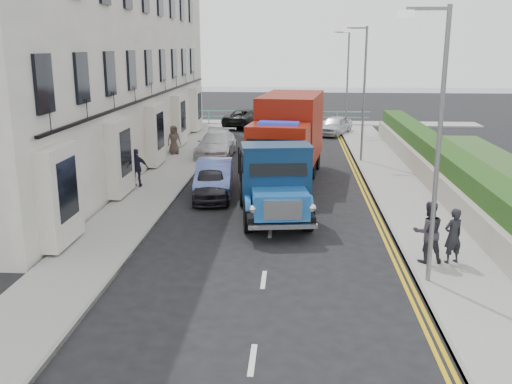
{
  "coord_description": "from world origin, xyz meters",
  "views": [
    {
      "loc": [
        0.77,
        -16.11,
        6.09
      ],
      "look_at": [
        -0.48,
        1.94,
        1.4
      ],
      "focal_mm": 40.0,
      "sensor_mm": 36.0,
      "label": 1
    }
  ],
  "objects_px": {
    "lamp_mid": "(362,86)",
    "bedford_lorry": "(275,187)",
    "pedestrian_east_near": "(453,236)",
    "parked_car_front": "(211,184)",
    "lamp_near": "(435,133)",
    "lamp_far": "(346,76)",
    "red_lorry": "(288,135)"
  },
  "relations": [
    {
      "from": "parked_car_front",
      "to": "pedestrian_east_near",
      "type": "relative_size",
      "value": 2.25
    },
    {
      "from": "lamp_near",
      "to": "lamp_far",
      "type": "height_order",
      "value": "same"
    },
    {
      "from": "bedford_lorry",
      "to": "parked_car_front",
      "type": "height_order",
      "value": "bedford_lorry"
    },
    {
      "from": "parked_car_front",
      "to": "lamp_mid",
      "type": "bearing_deg",
      "value": 41.91
    },
    {
      "from": "bedford_lorry",
      "to": "pedestrian_east_near",
      "type": "height_order",
      "value": "bedford_lorry"
    },
    {
      "from": "lamp_mid",
      "to": "parked_car_front",
      "type": "height_order",
      "value": "lamp_mid"
    },
    {
      "from": "lamp_mid",
      "to": "lamp_near",
      "type": "bearing_deg",
      "value": -90.0
    },
    {
      "from": "lamp_mid",
      "to": "parked_car_front",
      "type": "distance_m",
      "value": 10.97
    },
    {
      "from": "lamp_near",
      "to": "red_lorry",
      "type": "bearing_deg",
      "value": 107.37
    },
    {
      "from": "lamp_near",
      "to": "pedestrian_east_near",
      "type": "distance_m",
      "value": 3.51
    },
    {
      "from": "pedestrian_east_near",
      "to": "lamp_mid",
      "type": "bearing_deg",
      "value": -110.13
    },
    {
      "from": "red_lorry",
      "to": "pedestrian_east_near",
      "type": "distance_m",
      "value": 11.61
    },
    {
      "from": "lamp_mid",
      "to": "red_lorry",
      "type": "relative_size",
      "value": 0.92
    },
    {
      "from": "lamp_far",
      "to": "bedford_lorry",
      "type": "relative_size",
      "value": 1.15
    },
    {
      "from": "bedford_lorry",
      "to": "red_lorry",
      "type": "relative_size",
      "value": 0.8
    },
    {
      "from": "lamp_far",
      "to": "pedestrian_east_near",
      "type": "height_order",
      "value": "lamp_far"
    },
    {
      "from": "pedestrian_east_near",
      "to": "lamp_far",
      "type": "bearing_deg",
      "value": -111.78
    },
    {
      "from": "lamp_far",
      "to": "pedestrian_east_near",
      "type": "distance_m",
      "value": 24.9
    },
    {
      "from": "lamp_mid",
      "to": "bedford_lorry",
      "type": "bearing_deg",
      "value": -110.39
    },
    {
      "from": "lamp_near",
      "to": "lamp_mid",
      "type": "distance_m",
      "value": 16.0
    },
    {
      "from": "lamp_mid",
      "to": "red_lorry",
      "type": "distance_m",
      "value": 5.89
    },
    {
      "from": "lamp_near",
      "to": "lamp_far",
      "type": "relative_size",
      "value": 1.0
    },
    {
      "from": "lamp_near",
      "to": "bedford_lorry",
      "type": "bearing_deg",
      "value": 128.55
    },
    {
      "from": "lamp_near",
      "to": "red_lorry",
      "type": "xyz_separation_m",
      "value": [
        -3.71,
        11.85,
        -1.94
      ]
    },
    {
      "from": "lamp_near",
      "to": "parked_car_front",
      "type": "relative_size",
      "value": 1.95
    },
    {
      "from": "lamp_mid",
      "to": "bedford_lorry",
      "type": "relative_size",
      "value": 1.15
    },
    {
      "from": "lamp_far",
      "to": "pedestrian_east_near",
      "type": "relative_size",
      "value": 4.4
    },
    {
      "from": "lamp_near",
      "to": "bedford_lorry",
      "type": "height_order",
      "value": "lamp_near"
    },
    {
      "from": "pedestrian_east_near",
      "to": "bedford_lorry",
      "type": "bearing_deg",
      "value": -60.71
    },
    {
      "from": "lamp_near",
      "to": "bedford_lorry",
      "type": "xyz_separation_m",
      "value": [
        -4.06,
        5.09,
        -2.72
      ]
    },
    {
      "from": "bedford_lorry",
      "to": "lamp_far",
      "type": "bearing_deg",
      "value": 71.16
    },
    {
      "from": "lamp_far",
      "to": "pedestrian_east_near",
      "type": "bearing_deg",
      "value": -87.57
    }
  ]
}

